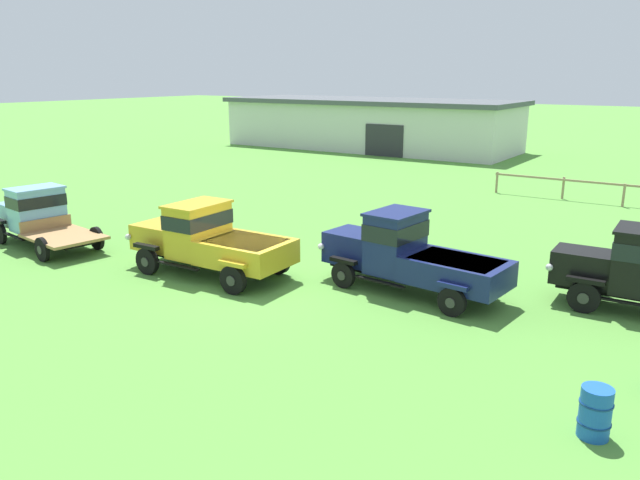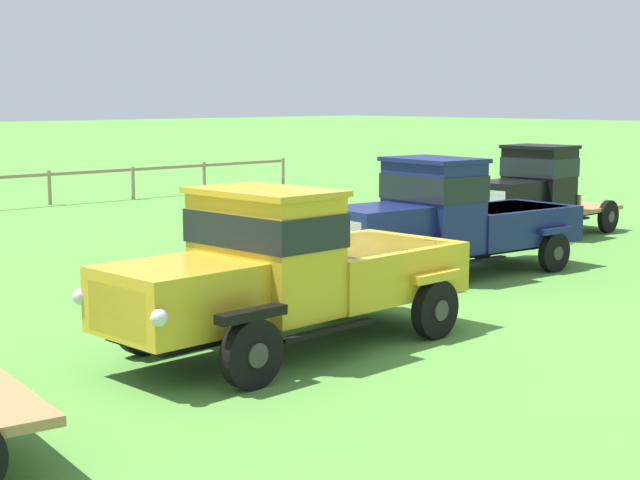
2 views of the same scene
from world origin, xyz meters
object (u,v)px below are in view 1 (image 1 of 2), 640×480
object	(u,v)px
vintage_truck_midrow_center	(408,254)
vintage_truck_foreground_near	(37,214)
vintage_truck_second_in_line	(208,240)
oil_drum_beside_row	(595,413)
vintage_truck_far_side	(629,267)
farm_shed	(369,123)

from	to	relation	value
vintage_truck_midrow_center	vintage_truck_foreground_near	bearing A→B (deg)	-168.28
vintage_truck_second_in_line	oil_drum_beside_row	size ratio (longest dim) A/B	6.06
vintage_truck_second_in_line	vintage_truck_far_side	world-z (taller)	vintage_truck_far_side
farm_shed	vintage_truck_midrow_center	distance (m)	35.86
vintage_truck_second_in_line	vintage_truck_midrow_center	distance (m)	6.26
vintage_truck_midrow_center	oil_drum_beside_row	world-z (taller)	vintage_truck_midrow_center
vintage_truck_far_side	oil_drum_beside_row	xyz separation A→B (m)	(0.54, -6.96, -0.71)
vintage_truck_foreground_near	oil_drum_beside_row	distance (m)	19.95
vintage_truck_midrow_center	vintage_truck_far_side	xyz separation A→B (m)	(5.53, 1.87, 0.07)
vintage_truck_foreground_near	oil_drum_beside_row	world-z (taller)	vintage_truck_foreground_near
vintage_truck_foreground_near	vintage_truck_midrow_center	distance (m)	14.04
farm_shed	vintage_truck_foreground_near	distance (m)	33.90
vintage_truck_second_in_line	vintage_truck_midrow_center	world-z (taller)	vintage_truck_midrow_center
vintage_truck_foreground_near	vintage_truck_far_side	world-z (taller)	vintage_truck_far_side
vintage_truck_foreground_near	vintage_truck_second_in_line	xyz separation A→B (m)	(7.82, 0.85, 0.01)
vintage_truck_foreground_near	vintage_truck_far_side	xyz separation A→B (m)	(19.27, 4.72, 0.08)
vintage_truck_foreground_near	vintage_truck_far_side	size ratio (longest dim) A/B	1.15
vintage_truck_foreground_near	oil_drum_beside_row	size ratio (longest dim) A/B	6.02
vintage_truck_foreground_near	vintage_truck_far_side	bearing A→B (deg)	13.77
farm_shed	vintage_truck_far_side	xyz separation A→B (m)	(24.03, -28.83, -0.88)
farm_shed	vintage_truck_far_side	distance (m)	37.54
vintage_truck_far_side	oil_drum_beside_row	bearing A→B (deg)	-85.55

